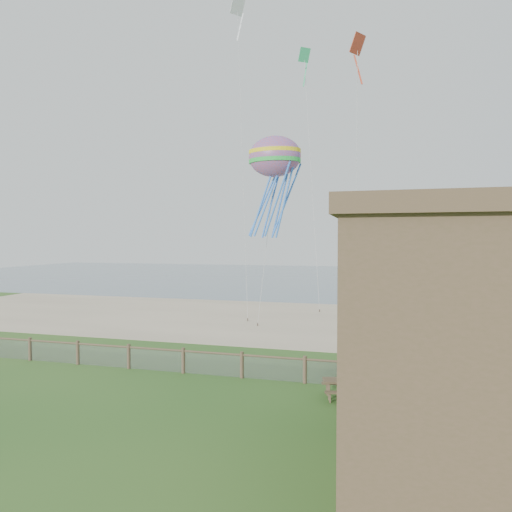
% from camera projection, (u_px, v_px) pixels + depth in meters
% --- Properties ---
extents(ground, '(160.00, 160.00, 0.00)m').
position_uv_depth(ground, '(191.00, 429.00, 15.77)').
color(ground, '#26531C').
rests_on(ground, ground).
extents(sand_beach, '(72.00, 20.00, 0.02)m').
position_uv_depth(sand_beach, '(299.00, 320.00, 36.99)').
color(sand_beach, tan).
rests_on(sand_beach, ground).
extents(ocean, '(160.00, 68.00, 0.02)m').
position_uv_depth(ocean, '(342.00, 278.00, 79.42)').
color(ocean, slate).
rests_on(ocean, ground).
extents(chainlink_fence, '(36.20, 0.20, 1.25)m').
position_uv_depth(chainlink_fence, '(242.00, 367.00, 21.54)').
color(chainlink_fence, brown).
rests_on(chainlink_fence, ground).
extents(picnic_table, '(2.21, 1.85, 0.82)m').
position_uv_depth(picnic_table, '(347.00, 388.00, 18.83)').
color(picnic_table, brown).
rests_on(picnic_table, ground).
extents(octopus_kite, '(4.25, 3.67, 7.35)m').
position_uv_depth(octopus_kite, '(275.00, 185.00, 30.85)').
color(octopus_kite, '#F53C26').
extents(kite_white, '(2.11, 2.04, 2.68)m').
position_uv_depth(kite_white, '(238.00, 16.00, 31.88)').
color(kite_white, white).
extents(kite_red, '(2.09, 1.92, 2.71)m').
position_uv_depth(kite_red, '(358.00, 57.00, 26.39)').
color(kite_red, '#CC4024').
extents(kite_green, '(1.92, 2.04, 2.62)m').
position_uv_depth(kite_green, '(304.00, 64.00, 36.94)').
color(kite_green, '#33C074').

